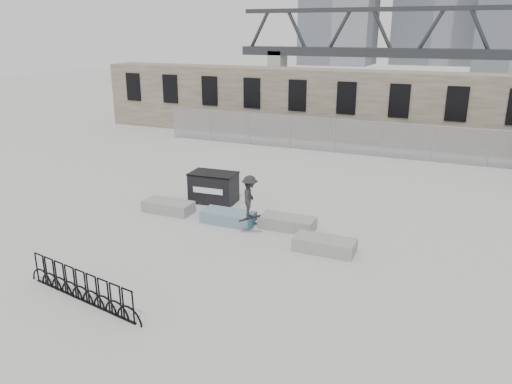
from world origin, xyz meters
TOP-DOWN VIEW (x-y plane):
  - ground at (0.00, 0.00)m, footprint 120.00×120.00m
  - stone_wall at (0.00, 16.24)m, footprint 36.00×2.58m
  - chainlink_fence at (-0.00, 12.50)m, footprint 22.06×0.06m
  - planter_far_left at (-3.39, -0.06)m, footprint 2.00×0.90m
  - planter_center_left at (-0.68, -0.17)m, footprint 2.00×0.90m
  - planter_center_right at (1.56, 0.19)m, footprint 2.00×0.90m
  - planter_offset at (3.35, -1.19)m, footprint 2.00×0.90m
  - dumpster at (-2.32, 1.77)m, footprint 2.01×1.30m
  - bike_rack at (-1.72, -6.82)m, footprint 4.42×0.87m
  - truss_bridge at (10.00, 55.00)m, footprint 70.00×3.00m
  - skateboarder at (0.57, -0.96)m, footprint 0.84×1.11m

SIDE VIEW (x-z plane):
  - ground at x=0.00m, z-range 0.00..0.00m
  - planter_far_left at x=-3.39m, z-range 0.02..0.47m
  - planter_center_left at x=-0.68m, z-range 0.02..0.47m
  - planter_center_right at x=1.56m, z-range 0.02..0.47m
  - planter_offset at x=3.35m, z-range 0.02..0.47m
  - bike_rack at x=-1.72m, z-range -0.01..0.89m
  - dumpster at x=-2.32m, z-range 0.01..1.28m
  - chainlink_fence at x=0.00m, z-range 0.03..2.05m
  - skateboarder at x=0.57m, z-range 0.60..2.29m
  - stone_wall at x=0.00m, z-range 0.01..4.51m
  - truss_bridge at x=10.00m, z-range -0.77..9.03m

